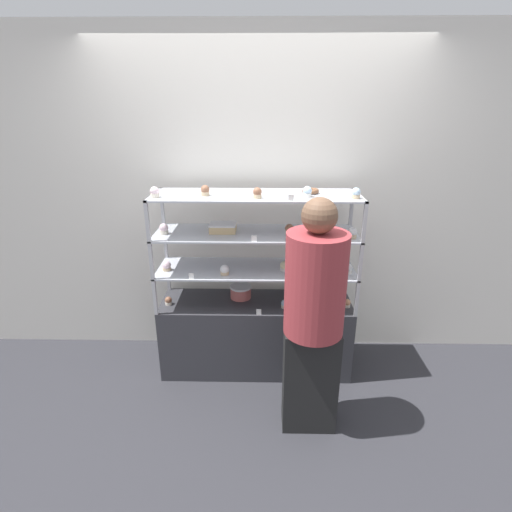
{
  "coord_description": "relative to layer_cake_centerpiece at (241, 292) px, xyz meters",
  "views": [
    {
      "loc": [
        0.05,
        -2.79,
        2.04
      ],
      "look_at": [
        0.0,
        0.0,
        0.97
      ],
      "focal_mm": 28.0,
      "sensor_mm": 36.0,
      "label": 1
    }
  ],
  "objects": [
    {
      "name": "price_tag_1",
      "position": [
        -0.33,
        -0.27,
        0.25
      ],
      "size": [
        0.04,
        0.0,
        0.04
      ],
      "color": "white",
      "rests_on": "display_riser_lower"
    },
    {
      "name": "cupcake_2",
      "position": [
        0.82,
        -0.14,
        -0.02
      ],
      "size": [
        0.05,
        0.05,
        0.06
      ],
      "color": "beige",
      "rests_on": "display_base"
    },
    {
      "name": "cupcake_5",
      "position": [
        0.34,
        -0.11,
        0.26
      ],
      "size": [
        0.07,
        0.07,
        0.07
      ],
      "color": "white",
      "rests_on": "display_riser_lower"
    },
    {
      "name": "cupcake_7",
      "position": [
        -0.54,
        -0.11,
        0.55
      ],
      "size": [
        0.06,
        0.06,
        0.08
      ],
      "color": "beige",
      "rests_on": "display_riser_middle"
    },
    {
      "name": "cupcake_14",
      "position": [
        0.8,
        -0.19,
        0.83
      ],
      "size": [
        0.06,
        0.06,
        0.07
      ],
      "color": "#CCB28C",
      "rests_on": "display_riser_upper"
    },
    {
      "name": "cupcake_9",
      "position": [
        0.8,
        -0.18,
        0.55
      ],
      "size": [
        0.06,
        0.06,
        0.08
      ],
      "color": "#CCB28C",
      "rests_on": "display_riser_middle"
    },
    {
      "name": "customer_figure",
      "position": [
        0.49,
        -0.71,
        0.19
      ],
      "size": [
        0.37,
        0.37,
        1.57
      ],
      "color": "black",
      "rests_on": "ground_plane"
    },
    {
      "name": "cupcake_6",
      "position": [
        0.8,
        -0.15,
        0.26
      ],
      "size": [
        0.07,
        0.07,
        0.07
      ],
      "color": "white",
      "rests_on": "display_riser_lower"
    },
    {
      "name": "cupcake_13",
      "position": [
        0.48,
        -0.14,
        0.83
      ],
      "size": [
        0.06,
        0.06,
        0.07
      ],
      "color": "white",
      "rests_on": "display_riser_upper"
    },
    {
      "name": "display_riser_upper",
      "position": [
        0.12,
        -0.07,
        0.78
      ],
      "size": [
        1.48,
        0.45,
        0.28
      ],
      "color": "#B7B7BC",
      "rests_on": "display_riser_middle"
    },
    {
      "name": "cupcake_1",
      "position": [
        0.34,
        -0.16,
        -0.02
      ],
      "size": [
        0.05,
        0.05,
        0.06
      ],
      "color": "beige",
      "rests_on": "display_base"
    },
    {
      "name": "price_tag_3",
      "position": [
        0.36,
        -0.27,
        0.82
      ],
      "size": [
        0.04,
        0.0,
        0.04
      ],
      "color": "white",
      "rests_on": "display_riser_upper"
    },
    {
      "name": "donut_glazed",
      "position": [
        0.51,
        -0.02,
        0.81
      ],
      "size": [
        0.12,
        0.12,
        0.03
      ],
      "color": "brown",
      "rests_on": "display_riser_upper"
    },
    {
      "name": "cupcake_0",
      "position": [
        -0.55,
        -0.13,
        -0.02
      ],
      "size": [
        0.05,
        0.05,
        0.06
      ],
      "color": "beige",
      "rests_on": "display_base"
    },
    {
      "name": "cupcake_11",
      "position": [
        -0.23,
        -0.12,
        0.83
      ],
      "size": [
        0.06,
        0.06,
        0.07
      ],
      "color": "#CCB28C",
      "rests_on": "display_riser_upper"
    },
    {
      "name": "cupcake_12",
      "position": [
        0.13,
        -0.19,
        0.83
      ],
      "size": [
        0.06,
        0.06,
        0.07
      ],
      "color": "#CCB28C",
      "rests_on": "display_riser_upper"
    },
    {
      "name": "price_tag_0",
      "position": [
        0.15,
        -0.27,
        -0.03
      ],
      "size": [
        0.04,
        0.0,
        0.04
      ],
      "color": "white",
      "rests_on": "display_base"
    },
    {
      "name": "cupcake_4",
      "position": [
        -0.1,
        -0.19,
        0.26
      ],
      "size": [
        0.07,
        0.07,
        0.07
      ],
      "color": "#CCB28C",
      "rests_on": "display_riser_lower"
    },
    {
      "name": "cupcake_10",
      "position": [
        -0.57,
        -0.18,
        0.83
      ],
      "size": [
        0.06,
        0.06,
        0.07
      ],
      "color": "beige",
      "rests_on": "display_riser_upper"
    },
    {
      "name": "display_base",
      "position": [
        0.12,
        -0.07,
        -0.35
      ],
      "size": [
        1.48,
        0.45,
        0.59
      ],
      "color": "#333338",
      "rests_on": "ground_plane"
    },
    {
      "name": "price_tag_2",
      "position": [
        0.11,
        -0.27,
        0.54
      ],
      "size": [
        0.04,
        0.0,
        0.04
      ],
      "color": "white",
      "rests_on": "display_riser_middle"
    },
    {
      "name": "ground_plane",
      "position": [
        0.12,
        -0.07,
        -0.64
      ],
      "size": [
        20.0,
        20.0,
        0.0
      ],
      "primitive_type": "plane",
      "color": "#2D2D33"
    },
    {
      "name": "cupcake_8",
      "position": [
        0.36,
        -0.11,
        0.55
      ],
      "size": [
        0.06,
        0.06,
        0.08
      ],
      "color": "white",
      "rests_on": "display_riser_middle"
    },
    {
      "name": "display_riser_middle",
      "position": [
        0.12,
        -0.07,
        0.5
      ],
      "size": [
        1.48,
        0.45,
        0.28
      ],
      "color": "#B7B7BC",
      "rests_on": "display_riser_lower"
    },
    {
      "name": "display_riser_lower",
      "position": [
        0.12,
        -0.07,
        0.21
      ],
      "size": [
        1.48,
        0.45,
        0.28
      ],
      "color": "#B7B7BC",
      "rests_on": "display_base"
    },
    {
      "name": "layer_cake_centerpiece",
      "position": [
        0.0,
        0.0,
        0.0
      ],
      "size": [
        0.17,
        0.17,
        0.1
      ],
      "color": "#C66660",
      "rests_on": "display_base"
    },
    {
      "name": "back_wall",
      "position": [
        0.12,
        0.3,
        0.66
      ],
      "size": [
        8.0,
        0.05,
        2.6
      ],
      "color": "silver",
      "rests_on": "ground_plane"
    },
    {
      "name": "cupcake_3",
      "position": [
        -0.54,
        -0.12,
        0.26
      ],
      "size": [
        0.07,
        0.07,
        0.07
      ],
      "color": "#CCB28C",
      "rests_on": "display_riser_lower"
    },
    {
      "name": "sheet_cake_frosted",
      "position": [
        -0.12,
        -0.05,
        0.54
      ],
      "size": [
        0.19,
        0.16,
        0.06
      ],
      "color": "#DBBC84",
      "rests_on": "display_riser_middle"
    }
  ]
}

